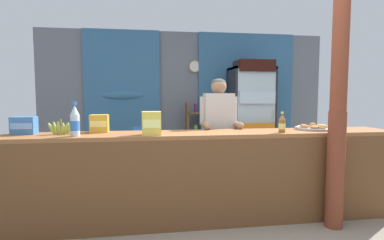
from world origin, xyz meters
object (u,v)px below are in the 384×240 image
at_px(drink_fridge, 251,112).
at_px(soda_bottle_iced_tea, 282,124).
at_px(snack_box_instant_noodle, 152,123).
at_px(snack_box_biscuit, 24,125).
at_px(timber_post, 338,116).
at_px(bottle_shelf_rack, 199,135).
at_px(stall_counter, 209,168).
at_px(snack_box_choco_powder, 99,123).
at_px(plastic_lawn_chair, 145,152).
at_px(pastry_tray, 314,128).
at_px(shopkeeper, 219,126).
at_px(banana_bunch, 61,128).
at_px(soda_bottle_water, 75,122).

distance_m(drink_fridge, soda_bottle_iced_tea, 2.14).
height_order(drink_fridge, snack_box_instant_noodle, drink_fridge).
bearing_deg(snack_box_biscuit, timber_post, -9.04).
height_order(timber_post, bottle_shelf_rack, timber_post).
xyz_separation_m(stall_counter, soda_bottle_iced_tea, (0.77, -0.04, 0.46)).
relative_size(stall_counter, snack_box_choco_powder, 22.24).
relative_size(plastic_lawn_chair, snack_box_choco_powder, 4.59).
xyz_separation_m(drink_fridge, pastry_tray, (0.09, -1.88, -0.08)).
bearing_deg(timber_post, stall_counter, 168.29).
xyz_separation_m(shopkeeper, snack_box_instant_noodle, (-0.84, -0.63, 0.10)).
xyz_separation_m(snack_box_instant_noodle, pastry_tray, (1.86, 0.19, -0.09)).
bearing_deg(plastic_lawn_chair, snack_box_biscuit, -131.41).
bearing_deg(drink_fridge, snack_box_biscuit, -149.14).
distance_m(timber_post, snack_box_biscuit, 3.17).
bearing_deg(bottle_shelf_rack, stall_counter, -97.30).
bearing_deg(banana_bunch, plastic_lawn_chair, 60.05).
bearing_deg(snack_box_biscuit, plastic_lawn_chair, 48.59).
relative_size(bottle_shelf_rack, snack_box_biscuit, 5.49).
xyz_separation_m(drink_fridge, snack_box_instant_noodle, (-1.78, -2.08, 0.01)).
height_order(plastic_lawn_chair, soda_bottle_water, soda_bottle_water).
bearing_deg(timber_post, drink_fridge, 91.74).
relative_size(plastic_lawn_chair, snack_box_biscuit, 3.84).
relative_size(timber_post, soda_bottle_iced_tea, 10.75).
relative_size(stall_counter, plastic_lawn_chair, 4.84).
bearing_deg(soda_bottle_water, snack_box_choco_powder, 60.55).
relative_size(plastic_lawn_chair, soda_bottle_iced_tea, 3.87).
bearing_deg(stall_counter, soda_bottle_water, -179.41).
bearing_deg(banana_bunch, timber_post, -8.71).
xyz_separation_m(timber_post, soda_bottle_iced_tea, (-0.48, 0.22, -0.09)).
bearing_deg(soda_bottle_iced_tea, snack_box_biscuit, 174.00).
height_order(soda_bottle_iced_tea, snack_box_biscuit, soda_bottle_iced_tea).
height_order(stall_counter, soda_bottle_water, soda_bottle_water).
bearing_deg(timber_post, snack_box_instant_noodle, 172.44).
relative_size(drink_fridge, snack_box_biscuit, 8.71).
xyz_separation_m(timber_post, pastry_tray, (0.01, 0.44, -0.16)).
distance_m(bottle_shelf_rack, snack_box_biscuit, 3.00).
relative_size(bottle_shelf_rack, shopkeeper, 0.79).
bearing_deg(soda_bottle_water, pastry_tray, 4.21).
distance_m(snack_box_choco_powder, banana_bunch, 0.38).
bearing_deg(pastry_tray, plastic_lawn_chair, 143.66).
bearing_deg(pastry_tray, snack_box_instant_noodle, -174.10).
bearing_deg(banana_bunch, drink_fridge, 35.34).
relative_size(pastry_tray, banana_bunch, 1.63).
xyz_separation_m(drink_fridge, snack_box_choco_powder, (-2.33, -1.76, -0.01)).
xyz_separation_m(stall_counter, banana_bunch, (-1.49, 0.16, 0.43)).
height_order(bottle_shelf_rack, soda_bottle_iced_tea, bottle_shelf_rack).
relative_size(stall_counter, timber_post, 1.75).
distance_m(drink_fridge, bottle_shelf_rack, 1.01).
height_order(stall_counter, snack_box_instant_noodle, snack_box_instant_noodle).
xyz_separation_m(soda_bottle_iced_tea, banana_bunch, (-2.27, 0.20, -0.03)).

